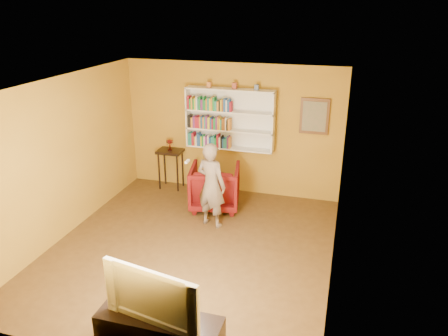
{
  "coord_description": "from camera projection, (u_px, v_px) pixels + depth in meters",
  "views": [
    {
      "loc": [
        2.26,
        -5.84,
        3.83
      ],
      "look_at": [
        0.34,
        0.75,
        1.18
      ],
      "focal_mm": 35.0,
      "sensor_mm": 36.0,
      "label": 1
    }
  ],
  "objects": [
    {
      "name": "ornament_left",
      "position": [
        209.0,
        85.0,
        8.6
      ],
      "size": [
        0.08,
        0.08,
        0.11
      ],
      "primitive_type": "cube",
      "color": "#C87739",
      "rests_on": "bookshelf"
    },
    {
      "name": "room_shell",
      "position": [
        190.0,
        192.0,
        6.83
      ],
      "size": [
        5.3,
        5.8,
        2.88
      ],
      "color": "#473117",
      "rests_on": "ground"
    },
    {
      "name": "tv_cabinet",
      "position": [
        160.0,
        335.0,
        4.97
      ],
      "size": [
        1.44,
        0.43,
        0.52
      ],
      "primitive_type": "cube",
      "color": "black",
      "rests_on": "ground"
    },
    {
      "name": "console_table",
      "position": [
        170.0,
        157.0,
        9.29
      ],
      "size": [
        0.52,
        0.4,
        0.86
      ],
      "color": "black",
      "rests_on": "ground"
    },
    {
      "name": "television",
      "position": [
        157.0,
        292.0,
        4.76
      ],
      "size": [
        1.19,
        0.37,
        0.68
      ],
      "primitive_type": "imported",
      "rotation": [
        0.0,
        0.0,
        -0.19
      ],
      "color": "black",
      "rests_on": "tv_cabinet"
    },
    {
      "name": "bookshelf",
      "position": [
        231.0,
        119.0,
        8.78
      ],
      "size": [
        1.8,
        0.29,
        1.23
      ],
      "color": "white",
      "rests_on": "room_shell"
    },
    {
      "name": "ornament_centre",
      "position": [
        235.0,
        86.0,
        8.46
      ],
      "size": [
        0.09,
        0.09,
        0.12
      ],
      "primitive_type": "cube",
      "color": "#974332",
      "rests_on": "bookshelf"
    },
    {
      "name": "books_row_middle",
      "position": [
        209.0,
        123.0,
        8.83
      ],
      "size": [
        0.89,
        0.19,
        0.26
      ],
      "color": "black",
      "rests_on": "bookshelf"
    },
    {
      "name": "books_row_upper",
      "position": [
        210.0,
        104.0,
        8.69
      ],
      "size": [
        0.92,
        0.19,
        0.27
      ],
      "color": "maroon",
      "rests_on": "bookshelf"
    },
    {
      "name": "framed_painting",
      "position": [
        314.0,
        116.0,
        8.34
      ],
      "size": [
        0.55,
        0.05,
        0.7
      ],
      "color": "#543118",
      "rests_on": "room_shell"
    },
    {
      "name": "ornament_right",
      "position": [
        257.0,
        87.0,
        8.35
      ],
      "size": [
        0.08,
        0.08,
        0.11
      ],
      "primitive_type": "cube",
      "color": "slate",
      "rests_on": "bookshelf"
    },
    {
      "name": "books_row_lower",
      "position": [
        209.0,
        141.0,
        8.96
      ],
      "size": [
        0.89,
        0.18,
        0.27
      ],
      "color": "#238077",
      "rests_on": "bookshelf"
    },
    {
      "name": "game_remote",
      "position": [
        187.0,
        161.0,
        7.35
      ],
      "size": [
        0.04,
        0.15,
        0.04
      ],
      "primitive_type": "cube",
      "color": "white",
      "rests_on": "person"
    },
    {
      "name": "ruby_lustre",
      "position": [
        170.0,
        143.0,
        9.18
      ],
      "size": [
        0.15,
        0.14,
        0.23
      ],
      "color": "maroon",
      "rests_on": "console_table"
    },
    {
      "name": "person",
      "position": [
        211.0,
        185.0,
        7.69
      ],
      "size": [
        0.65,
        0.53,
        1.56
      ],
      "primitive_type": "imported",
      "rotation": [
        0.0,
        0.0,
        2.84
      ],
      "color": "#6A5A4D",
      "rests_on": "ground"
    },
    {
      "name": "armchair",
      "position": [
        215.0,
        187.0,
        8.49
      ],
      "size": [
        1.1,
        1.12,
        0.86
      ],
      "primitive_type": "imported",
      "rotation": [
        0.0,
        0.0,
        3.35
      ],
      "color": "#4C050A",
      "rests_on": "ground"
    }
  ]
}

